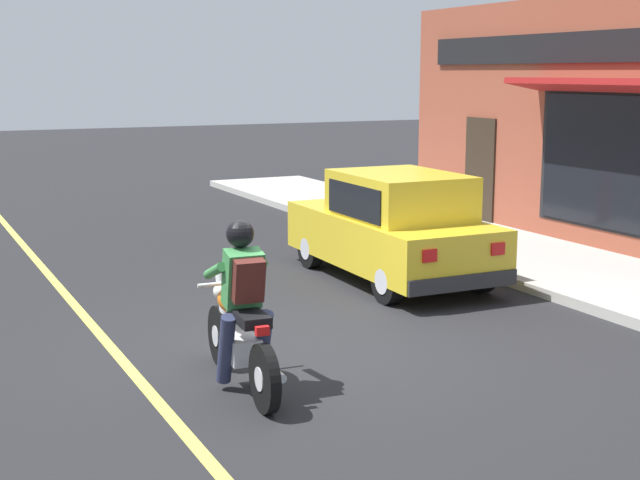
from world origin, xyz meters
TOP-DOWN VIEW (x-y plane):
  - ground_plane at (0.00, 0.00)m, footprint 80.00×80.00m
  - sidewalk_curb at (5.14, 3.00)m, footprint 2.60×22.00m
  - lane_stripe at (-1.80, 3.00)m, footprint 0.12×19.80m
  - storefront_building at (6.66, 2.94)m, footprint 1.25×9.88m
  - motorcycle_with_rider at (-0.97, -0.66)m, footprint 0.58×2.02m
  - car_hatchback at (2.60, 2.54)m, footprint 1.71×3.81m
  - fire_hydrant at (4.31, 4.49)m, footprint 0.36×0.24m
  - traffic_cone at (5.54, 7.19)m, footprint 0.36×0.36m

SIDE VIEW (x-z plane):
  - ground_plane at x=0.00m, z-range 0.00..0.00m
  - lane_stripe at x=-1.80m, z-range 0.00..0.01m
  - sidewalk_curb at x=5.14m, z-range 0.00..0.14m
  - traffic_cone at x=5.54m, z-range 0.13..0.73m
  - fire_hydrant at x=4.31m, z-range 0.13..1.01m
  - motorcycle_with_rider at x=-0.97m, z-range -0.13..1.49m
  - car_hatchback at x=2.60m, z-range -0.02..1.55m
  - storefront_building at x=6.66m, z-range 0.01..4.21m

